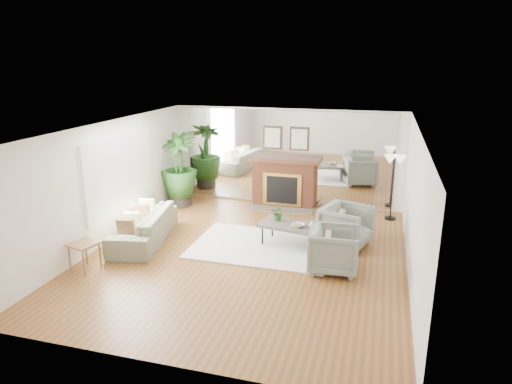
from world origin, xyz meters
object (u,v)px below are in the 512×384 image
(armchair_front, at_px, (334,250))
(potted_ficus, at_px, (179,167))
(fireplace, at_px, (284,181))
(sofa, at_px, (144,226))
(coffee_table, at_px, (290,225))
(armchair_back, at_px, (346,226))
(floor_lamp, at_px, (395,165))
(side_table, at_px, (84,247))

(armchair_front, distance_m, potted_ficus, 5.15)
(fireplace, xyz_separation_m, sofa, (-2.30, -3.17, -0.34))
(fireplace, xyz_separation_m, potted_ficus, (-2.60, -0.72, 0.37))
(coffee_table, bearing_deg, armchair_back, 16.46)
(fireplace, xyz_separation_m, floor_lamp, (2.70, -0.33, 0.67))
(fireplace, xyz_separation_m, armchair_back, (1.80, -2.25, -0.24))
(side_table, relative_size, potted_ficus, 0.29)
(potted_ficus, bearing_deg, side_table, -90.72)
(fireplace, relative_size, floor_lamp, 1.31)
(floor_lamp, bearing_deg, potted_ficus, -175.83)
(coffee_table, height_order, side_table, side_table)
(side_table, bearing_deg, potted_ficus, 89.28)
(armchair_back, relative_size, potted_ficus, 0.49)
(side_table, xyz_separation_m, floor_lamp, (5.35, 4.36, 0.89))
(side_table, bearing_deg, floor_lamp, 39.19)
(fireplace, bearing_deg, sofa, -126.03)
(sofa, distance_m, armchair_front, 4.02)
(coffee_table, relative_size, armchair_front, 1.47)
(fireplace, relative_size, armchair_back, 2.20)
(coffee_table, relative_size, side_table, 2.34)
(side_table, relative_size, floor_lamp, 0.36)
(armchair_back, xyz_separation_m, side_table, (-4.45, -2.44, 0.02))
(side_table, bearing_deg, armchair_back, 28.73)
(fireplace, distance_m, side_table, 5.39)
(armchair_back, relative_size, floor_lamp, 0.60)
(coffee_table, bearing_deg, armchair_front, -42.19)
(potted_ficus, bearing_deg, coffee_table, -29.46)
(armchair_front, distance_m, floor_lamp, 3.44)
(coffee_table, bearing_deg, side_table, -147.73)
(sofa, bearing_deg, floor_lamp, 108.95)
(armchair_back, bearing_deg, potted_ficus, 87.32)
(coffee_table, bearing_deg, floor_lamp, 48.30)
(armchair_back, bearing_deg, coffee_table, 123.04)
(potted_ficus, bearing_deg, armchair_back, -19.25)
(armchair_back, distance_m, floor_lamp, 2.31)
(fireplace, distance_m, sofa, 3.93)
(fireplace, bearing_deg, armchair_front, -64.05)
(armchair_back, distance_m, side_table, 5.07)
(potted_ficus, bearing_deg, floor_lamp, 4.17)
(sofa, height_order, potted_ficus, potted_ficus)
(coffee_table, xyz_separation_m, side_table, (-3.35, -2.11, 0.00))
(armchair_back, bearing_deg, side_table, 135.30)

